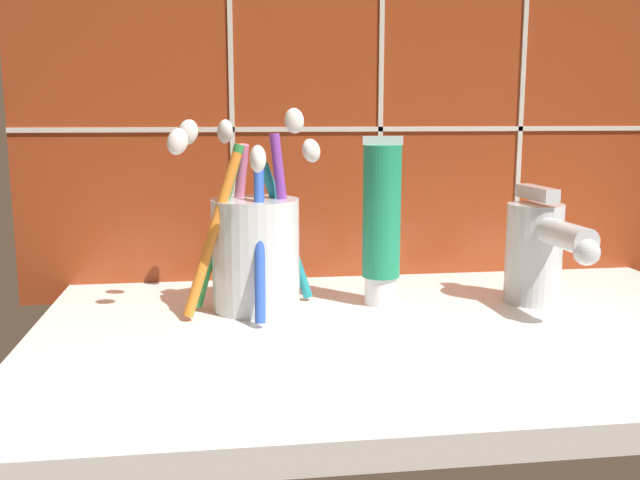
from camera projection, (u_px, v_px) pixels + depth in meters
sink_counter at (410, 339)px, 58.91cm from camera, size 61.80×39.27×2.00cm
tile_wall_backsplash at (365, 74)px, 74.35cm from camera, size 71.80×1.72×46.78cm
toothbrush_cup at (255, 248)px, 63.39cm from camera, size 14.25×12.50×17.96cm
toothpaste_tube at (382, 222)px, 64.65cm from camera, size 3.64×3.46×15.43cm
sink_faucet at (539, 249)px, 64.88cm from camera, size 5.16×12.86×10.84cm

